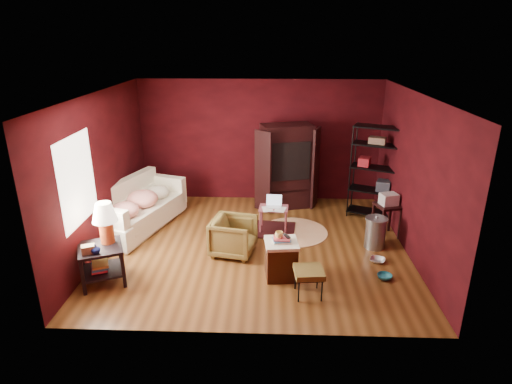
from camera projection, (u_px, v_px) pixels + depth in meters
room at (253, 175)px, 7.51m from camera, size 5.54×5.04×2.84m
sofa at (140, 207)px, 8.63m from camera, size 1.29×2.41×0.90m
armchair at (234, 235)px, 7.60m from camera, size 0.82×0.85×0.75m
pet_bowl_steel at (378, 255)px, 7.40m from camera, size 0.26×0.16×0.26m
pet_bowl_turquoise at (385, 272)px, 6.89m from camera, size 0.25×0.12×0.24m
vase at (95, 249)px, 6.42m from camera, size 0.16×0.17×0.14m
mug at (279, 234)px, 6.73m from camera, size 0.14×0.12×0.13m
side_table at (103, 235)px, 6.67m from camera, size 0.86×0.86×1.29m
sofa_cushions at (138, 207)px, 8.61m from camera, size 1.50×2.32×0.91m
hamper at (281, 258)px, 6.89m from camera, size 0.57×0.57×0.72m
footstool at (309, 273)px, 6.37m from camera, size 0.47×0.47×0.44m
rug_round at (293, 232)px, 8.56m from camera, size 1.38×1.38×0.01m
rug_oriental at (264, 229)px, 8.65m from camera, size 1.32×0.94×0.01m
laptop_desk at (274, 210)px, 8.50m from camera, size 0.60×0.48×0.71m
tv_armoire at (286, 165)px, 9.51m from camera, size 1.44×1.01×1.89m
wire_shelving at (375, 168)px, 8.92m from camera, size 1.06×0.76×1.99m
small_stand at (388, 205)px, 8.18m from camera, size 0.55×0.55×0.88m
trash_can at (375, 233)px, 7.85m from camera, size 0.52×0.52×0.64m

